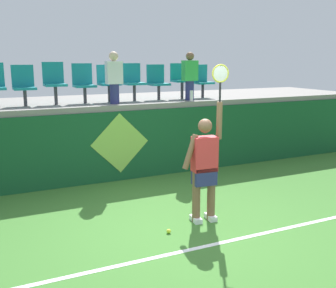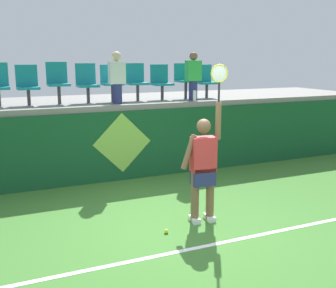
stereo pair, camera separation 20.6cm
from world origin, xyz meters
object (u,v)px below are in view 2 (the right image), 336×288
water_bottle (195,96)px  spectator_1 (117,76)px  tennis_player (203,165)px  stadium_chair_5 (136,80)px  stadium_chair_1 (27,84)px  spectator_0 (193,75)px  stadium_chair_6 (161,81)px  stadium_chair_4 (111,81)px  stadium_chair_7 (185,78)px  tennis_ball (166,231)px  stadium_chair_2 (58,81)px  stadium_chair_8 (205,80)px  stadium_chair_3 (87,82)px

water_bottle → spectator_1: bearing=171.7°
tennis_player → stadium_chair_5: (0.16, 3.53, 1.14)m
stadium_chair_1 → spectator_0: 3.63m
stadium_chair_5 → stadium_chair_6: size_ratio=1.04×
stadium_chair_4 → stadium_chair_7: stadium_chair_7 is taller
stadium_chair_4 → stadium_chair_5: (0.59, 0.00, 0.01)m
tennis_ball → stadium_chair_1: 4.50m
stadium_chair_2 → spectator_1: spectator_1 is taller
spectator_0 → spectator_1: spectator_1 is taller
water_bottle → stadium_chair_4: 1.90m
stadium_chair_8 → stadium_chair_7: bearing=-179.6°
tennis_player → stadium_chair_3: tennis_player is taller
stadium_chair_2 → stadium_chair_7: 2.99m
stadium_chair_2 → spectator_0: bearing=-8.8°
stadium_chair_6 → spectator_1: bearing=-159.9°
stadium_chair_7 → stadium_chair_8: (0.57, 0.00, -0.04)m
tennis_player → stadium_chair_4: size_ratio=3.03×
water_bottle → stadium_chair_7: 0.78m
stadium_chair_2 → stadium_chair_5: 1.76m
stadium_chair_7 → spectator_1: size_ratio=0.76×
stadium_chair_6 → stadium_chair_2: bearing=180.0°
stadium_chair_3 → stadium_chair_2: bearing=-179.8°
tennis_ball → stadium_chair_3: 4.26m
tennis_player → stadium_chair_6: tennis_player is taller
stadium_chair_3 → water_bottle: bearing=-16.9°
stadium_chair_2 → stadium_chair_3: (0.62, 0.00, -0.03)m
water_bottle → stadium_chair_6: stadium_chair_6 is taller
stadium_chair_2 → stadium_chair_3: size_ratio=1.04×
stadium_chair_2 → tennis_ball: bearing=-76.7°
tennis_ball → stadium_chair_2: bearing=103.3°
stadium_chair_1 → stadium_chair_2: stadium_chair_2 is taller
stadium_chair_5 → stadium_chair_7: stadium_chair_5 is taller
tennis_player → stadium_chair_1: bearing=122.2°
tennis_player → water_bottle: (1.30, 2.84, 0.79)m
stadium_chair_5 → stadium_chair_8: bearing=-0.0°
stadium_chair_8 → stadium_chair_3: bearing=179.9°
stadium_chair_2 → spectator_1: 1.25m
spectator_1 → stadium_chair_4: bearing=90.0°
water_bottle → stadium_chair_4: bearing=158.4°
spectator_1 → water_bottle: bearing=-8.3°
water_bottle → stadium_chair_3: stadium_chair_3 is taller
stadium_chair_3 → stadium_chair_4: bearing=-0.7°
tennis_player → stadium_chair_8: 4.18m
tennis_ball → stadium_chair_3: size_ratio=0.08×
stadium_chair_3 → stadium_chair_7: 2.37m
stadium_chair_1 → stadium_chair_3: stadium_chair_3 is taller
stadium_chair_5 → spectator_0: (1.22, -0.46, 0.10)m
water_bottle → stadium_chair_8: stadium_chair_8 is taller
stadium_chair_5 → stadium_chair_8: size_ratio=1.05×
stadium_chair_5 → spectator_1: size_ratio=0.77×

